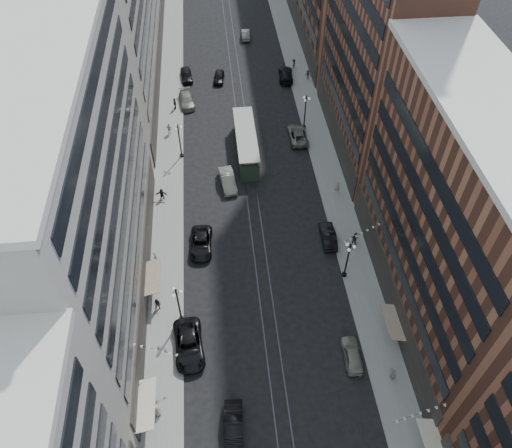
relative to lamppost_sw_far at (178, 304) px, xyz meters
name	(u,v)px	position (x,y,z in m)	size (l,w,h in m)	color
ground	(243,132)	(9.20, 32.00, -3.10)	(220.00, 220.00, 0.00)	black
sidewalk_west	(171,98)	(-1.80, 42.00, -3.02)	(4.00, 180.00, 0.15)	gray
sidewalk_east	(305,91)	(20.20, 42.00, -3.02)	(4.00, 180.00, 0.15)	gray
rail_west	(234,95)	(8.50, 42.00, -3.09)	(0.12, 180.00, 0.02)	#2D2D33
rail_east	(243,94)	(9.90, 42.00, -3.09)	(0.12, 180.00, 0.02)	#2D2D33
building_west_mid	(79,198)	(-7.80, 5.00, 10.90)	(8.00, 36.00, 28.00)	gray
building_east_mid	(454,226)	(26.20, 0.00, 8.90)	(8.00, 30.00, 24.00)	brown
lamppost_sw_far	(178,304)	(0.00, 0.00, 0.00)	(1.03, 1.14, 5.52)	black
lamppost_sw_mid	(180,140)	(0.00, 27.00, 0.00)	(1.03, 1.14, 5.52)	black
lamppost_se_far	(348,259)	(18.40, 4.00, 0.00)	(1.03, 1.14, 5.52)	black
lamppost_se_mid	(305,111)	(18.40, 32.00, 0.00)	(1.03, 1.14, 5.52)	black
streetcar	(246,144)	(9.20, 26.99, -1.49)	(2.79, 12.61, 3.49)	#243927
car_2	(189,345)	(0.80, -3.49, -2.24)	(2.84, 6.16, 1.71)	black
car_4	(352,354)	(16.90, -6.08, -2.36)	(1.73, 4.31, 1.47)	gray
car_5	(234,426)	(4.70, -11.99, -2.31)	(1.67, 4.79, 1.58)	black
pedestrian_1	(157,410)	(-2.12, -9.90, -2.14)	(0.79, 0.43, 1.61)	#A8A18B
pedestrian_2	(158,304)	(-2.48, 1.60, -2.14)	(0.78, 0.43, 1.60)	black
pedestrian_4	(393,374)	(20.23, -8.64, -1.99)	(1.12, 0.51, 1.91)	beige
car_7	(201,243)	(2.35, 9.88, -2.33)	(2.53, 5.49, 1.53)	black
car_8	(187,100)	(0.80, 40.13, -2.33)	(2.15, 5.29, 1.53)	slate
car_9	(186,75)	(0.80, 47.61, -2.32)	(1.83, 4.55, 1.55)	black
car_10	(328,236)	(17.60, 9.54, -2.33)	(1.62, 4.65, 1.53)	black
car_11	(298,135)	(17.03, 29.46, -2.32)	(2.59, 5.62, 1.56)	#66655A
car_12	(286,74)	(17.60, 46.05, -2.28)	(2.29, 5.63, 1.63)	black
car_13	(219,77)	(6.27, 46.51, -2.40)	(1.65, 4.09, 1.40)	black
car_14	(246,35)	(12.09, 61.01, -2.38)	(1.51, 4.33, 1.43)	slate
pedestrian_5	(162,194)	(-2.51, 18.61, -2.13)	(1.51, 0.43, 1.63)	black
pedestrian_6	(169,129)	(-1.78, 32.41, -2.06)	(1.03, 0.47, 1.76)	beige
pedestrian_7	(355,238)	(20.61, 8.64, -2.06)	(0.86, 0.47, 1.77)	black
pedestrian_8	(337,187)	(20.37, 17.59, -1.99)	(0.70, 0.46, 1.91)	#A99E8C
pedestrian_9	(308,75)	(21.26, 45.28, -2.12)	(1.06, 0.44, 1.65)	black
car_extra_0	(228,180)	(6.18, 20.48, -2.25)	(1.80, 5.16, 1.70)	slate
pedestrian_extra_0	(294,64)	(19.42, 49.09, -2.12)	(1.07, 0.44, 1.65)	black
pedestrian_extra_1	(155,257)	(-2.92, 8.15, -2.07)	(0.64, 0.42, 1.75)	beige
pedestrian_extra_2	(175,104)	(-1.01, 38.86, -2.01)	(1.09, 0.50, 1.86)	black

